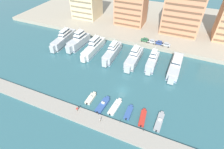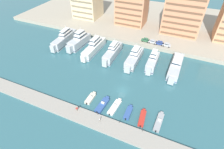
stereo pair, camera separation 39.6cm
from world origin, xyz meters
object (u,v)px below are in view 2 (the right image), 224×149
at_px(motorboat_blue_left, 102,105).
at_px(pedestrian_near_edge, 100,119).
at_px(yacht_silver_center, 134,57).
at_px(motorboat_white_mid_left, 115,107).
at_px(motorboat_red_center, 142,118).
at_px(motorboat_blue_center_left, 128,112).
at_px(yacht_silver_left, 79,41).
at_px(yacht_white_mid_left, 94,47).
at_px(car_green_far_left, 146,40).
at_px(car_blue_mid_left, 160,43).
at_px(yacht_silver_center_right, 153,61).
at_px(motorboat_grey_center_right, 159,122).
at_px(car_silver_left, 153,41).
at_px(car_silver_center_left, 167,45).
at_px(yacht_silver_center_left, 113,52).
at_px(yacht_silver_far_left, 64,39).
at_px(motorboat_cream_far_left, 91,98).
at_px(pedestrian_mid_deck, 77,109).

xyz_separation_m(motorboat_blue_left, pedestrian_near_edge, (2.26, -6.46, 1.19)).
height_order(yacht_silver_center, motorboat_white_mid_left, yacht_silver_center).
bearing_deg(motorboat_red_center, motorboat_blue_center_left, 176.35).
distance_m(yacht_silver_left, yacht_white_mid_left, 9.68).
height_order(motorboat_white_mid_left, car_green_far_left, car_green_far_left).
relative_size(yacht_silver_left, motorboat_red_center, 2.43).
relative_size(motorboat_white_mid_left, car_blue_mid_left, 1.92).
distance_m(yacht_silver_left, yacht_silver_center_right, 38.36).
relative_size(yacht_silver_left, motorboat_grey_center_right, 2.14).
height_order(motorboat_blue_center_left, car_silver_left, car_silver_left).
height_order(yacht_silver_left, car_silver_center_left, yacht_silver_left).
bearing_deg(yacht_silver_center_left, yacht_silver_center_right, 0.35).
distance_m(motorboat_white_mid_left, motorboat_red_center, 9.79).
relative_size(yacht_silver_far_left, car_blue_mid_left, 5.03).
height_order(yacht_silver_left, yacht_silver_center_right, yacht_silver_left).
bearing_deg(yacht_silver_center_right, motorboat_cream_far_left, -118.28).
bearing_deg(motorboat_grey_center_right, yacht_silver_left, 147.60).
bearing_deg(yacht_silver_center_left, motorboat_red_center, -51.58).
height_order(motorboat_blue_left, motorboat_white_mid_left, motorboat_blue_left).
distance_m(car_green_far_left, pedestrian_near_edge, 52.26).
xyz_separation_m(yacht_silver_far_left, pedestrian_near_edge, (39.11, -36.75, -0.96)).
bearing_deg(car_blue_mid_left, pedestrian_mid_deck, -107.19).
height_order(yacht_silver_center_left, car_silver_left, yacht_silver_center_left).
relative_size(yacht_silver_center_left, motorboat_blue_left, 2.35).
distance_m(motorboat_blue_left, pedestrian_mid_deck, 8.72).
bearing_deg(motorboat_white_mid_left, car_blue_mid_left, 83.20).
height_order(yacht_silver_far_left, motorboat_red_center, yacht_silver_far_left).
bearing_deg(car_green_far_left, yacht_silver_center, -91.73).
xyz_separation_m(car_green_far_left, pedestrian_mid_deck, (-8.57, -51.56, -1.07)).
bearing_deg(yacht_silver_center_right, motorboat_grey_center_right, -72.00).
distance_m(yacht_silver_far_left, pedestrian_near_edge, 53.67).
bearing_deg(motorboat_cream_far_left, yacht_silver_center_left, 97.50).
bearing_deg(yacht_silver_left, car_blue_mid_left, 21.06).
distance_m(yacht_silver_center, yacht_silver_center_right, 8.29).
relative_size(motorboat_cream_far_left, motorboat_blue_left, 0.77).
bearing_deg(car_green_far_left, pedestrian_near_edge, -89.89).
bearing_deg(pedestrian_near_edge, motorboat_blue_center_left, 45.39).
relative_size(yacht_silver_center_left, motorboat_grey_center_right, 2.31).
relative_size(yacht_white_mid_left, motorboat_cream_far_left, 3.36).
bearing_deg(car_green_far_left, yacht_silver_center_left, -123.13).
distance_m(yacht_silver_center_left, motorboat_blue_center_left, 33.68).
relative_size(motorboat_white_mid_left, pedestrian_mid_deck, 4.69).
distance_m(yacht_silver_far_left, motorboat_grey_center_right, 63.19).
bearing_deg(yacht_silver_far_left, pedestrian_near_edge, -43.22).
height_order(motorboat_red_center, car_silver_left, car_silver_left).
height_order(motorboat_blue_center_left, motorboat_red_center, motorboat_red_center).
bearing_deg(motorboat_grey_center_right, yacht_silver_center, 121.79).
bearing_deg(car_green_far_left, car_silver_left, -2.94).
height_order(motorboat_cream_far_left, motorboat_blue_center_left, motorboat_cream_far_left).
height_order(motorboat_grey_center_right, pedestrian_mid_deck, pedestrian_mid_deck).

